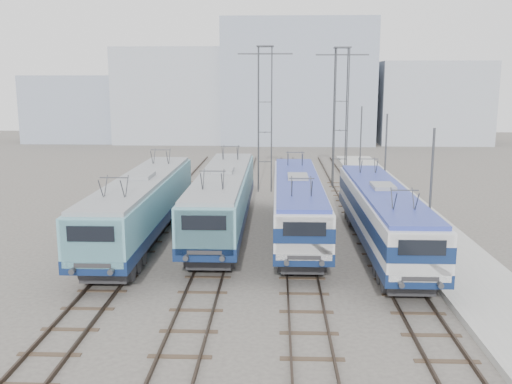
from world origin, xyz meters
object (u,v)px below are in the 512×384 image
(catenary_tower_west, at_px, (265,112))
(mast_front, at_px, (430,199))
(catenary_tower_east, at_px, (341,111))
(locomotive_far_left, at_px, (142,203))
(locomotive_far_right, at_px, (382,212))
(mast_rear, at_px, (361,145))
(locomotive_center_right, at_px, (298,201))
(mast_mid, at_px, (385,164))
(locomotive_center_left, at_px, (223,197))

(catenary_tower_west, height_order, mast_front, catenary_tower_west)
(mast_front, bearing_deg, catenary_tower_east, 95.45)
(locomotive_far_left, xyz_separation_m, locomotive_far_right, (13.50, -1.46, -0.08))
(locomotive_far_right, distance_m, mast_rear, 21.62)
(locomotive_center_right, bearing_deg, mast_front, -39.25)
(locomotive_center_right, distance_m, mast_mid, 9.40)
(locomotive_far_left, height_order, catenary_tower_west, catenary_tower_west)
(catenary_tower_west, height_order, catenary_tower_east, same)
(mast_rear, bearing_deg, locomotive_far_left, -127.45)
(locomotive_center_left, height_order, mast_rear, mast_rear)
(mast_rear, bearing_deg, mast_mid, -90.00)
(locomotive_center_left, xyz_separation_m, locomotive_far_right, (9.00, -3.50, -0.09))
(locomotive_center_left, relative_size, locomotive_far_right, 1.07)
(locomotive_far_right, height_order, mast_front, mast_front)
(mast_front, bearing_deg, locomotive_far_left, 165.55)
(locomotive_center_right, distance_m, catenary_tower_east, 17.89)
(catenary_tower_west, relative_size, catenary_tower_east, 1.00)
(locomotive_center_left, bearing_deg, mast_mid, 28.95)
(mast_mid, bearing_deg, locomotive_far_right, -101.01)
(locomotive_center_right, xyz_separation_m, mast_rear, (6.35, 18.81, 1.25))
(mast_rear, bearing_deg, catenary_tower_west, -155.06)
(locomotive_far_right, xyz_separation_m, mast_front, (1.85, -2.49, 1.28))
(locomotive_far_left, distance_m, mast_front, 15.90)
(mast_rear, bearing_deg, locomotive_center_right, -108.65)
(locomotive_far_left, relative_size, locomotive_center_right, 1.05)
(locomotive_far_left, height_order, locomotive_center_right, locomotive_far_left)
(mast_rear, bearing_deg, locomotive_far_right, -94.92)
(catenary_tower_west, distance_m, catenary_tower_east, 6.80)
(mast_front, bearing_deg, locomotive_far_right, 126.57)
(locomotive_far_left, xyz_separation_m, mast_mid, (15.35, 8.04, 1.20))
(locomotive_far_left, distance_m, locomotive_center_right, 9.08)
(locomotive_center_right, relative_size, locomotive_far_right, 1.01)
(catenary_tower_east, bearing_deg, locomotive_center_left, -118.67)
(locomotive_center_left, distance_m, locomotive_far_right, 9.66)
(locomotive_far_left, relative_size, locomotive_center_left, 0.99)
(mast_front, bearing_deg, mast_mid, 90.00)
(locomotive_far_right, xyz_separation_m, catenary_tower_west, (-6.75, 17.51, 4.42))
(locomotive_far_left, height_order, mast_front, mast_front)
(catenary_tower_west, distance_m, mast_mid, 12.16)
(catenary_tower_east, height_order, mast_mid, catenary_tower_east)
(locomotive_far_left, bearing_deg, mast_front, -14.45)
(mast_front, bearing_deg, catenary_tower_west, 113.27)
(locomotive_far_left, distance_m, locomotive_center_left, 4.94)
(locomotive_far_left, bearing_deg, mast_rear, 52.55)
(catenary_tower_east, distance_m, mast_mid, 10.69)
(catenary_tower_west, xyz_separation_m, catenary_tower_east, (6.50, 2.00, 0.00))
(locomotive_far_right, bearing_deg, locomotive_center_right, 149.08)
(catenary_tower_east, bearing_deg, locomotive_far_right, -89.27)
(catenary_tower_west, distance_m, mast_front, 22.00)
(catenary_tower_east, distance_m, mast_front, 22.32)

